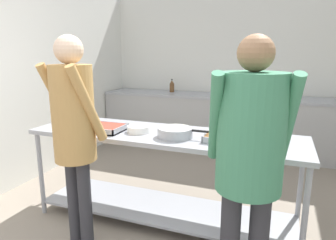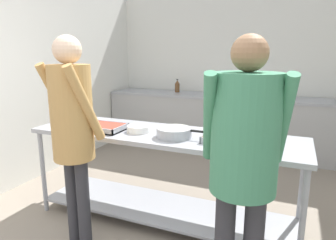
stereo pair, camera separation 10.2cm
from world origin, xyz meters
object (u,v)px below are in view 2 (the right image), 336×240
serving_tray_roast (232,139)px  water_bottle (177,86)px  sauce_pan (174,132)px  guest_serving_left (72,122)px  plate_stack (139,129)px  serving_tray_vegetables (99,127)px  guest_serving_right (244,148)px

serving_tray_roast → water_bottle: 2.88m
sauce_pan → guest_serving_left: (-0.61, -0.55, 0.15)m
sauce_pan → guest_serving_left: guest_serving_left is taller
guest_serving_left → plate_stack: bearing=67.4°
sauce_pan → serving_tray_roast: (0.48, 0.06, -0.02)m
serving_tray_roast → plate_stack: bearing=-178.7°
serving_tray_vegetables → sauce_pan: sauce_pan is taller
guest_serving_left → guest_serving_right: 1.29m
serving_tray_vegetables → sauce_pan: (0.76, 0.03, 0.02)m
guest_serving_right → water_bottle: bearing=117.6°
sauce_pan → water_bottle: (-0.96, 2.54, 0.10)m
serving_tray_vegetables → guest_serving_right: 1.54m
serving_tray_roast → guest_serving_left: size_ratio=0.27×
serving_tray_roast → water_bottle: bearing=120.2°
serving_tray_roast → water_bottle: size_ratio=2.04×
plate_stack → water_bottle: 2.58m
serving_tray_vegetables → sauce_pan: bearing=2.0°
plate_stack → guest_serving_right: (1.04, -0.62, 0.13)m
guest_serving_left → guest_serving_right: size_ratio=1.01×
serving_tray_vegetables → plate_stack: size_ratio=2.19×
plate_stack → serving_tray_roast: size_ratio=0.48×
sauce_pan → water_bottle: 2.72m
serving_tray_vegetables → guest_serving_right: size_ratio=0.29×
guest_serving_right → serving_tray_vegetables: bearing=158.8°
water_bottle → guest_serving_left: bearing=-83.6°
guest_serving_left → guest_serving_right: guest_serving_left is taller
serving_tray_vegetables → sauce_pan: 0.76m
serving_tray_vegetables → serving_tray_roast: same height
plate_stack → guest_serving_right: 1.22m
sauce_pan → guest_serving_right: (0.68, -0.58, 0.11)m
water_bottle → serving_tray_roast: bearing=-59.8°
plate_stack → sauce_pan: bearing=-6.2°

